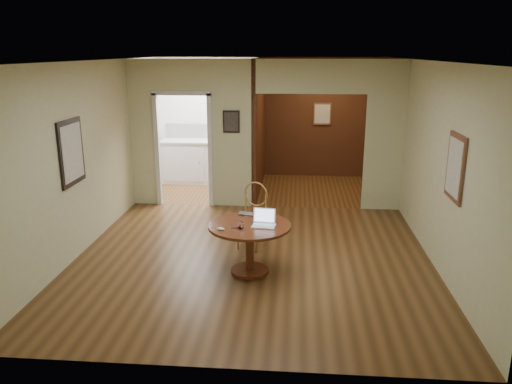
# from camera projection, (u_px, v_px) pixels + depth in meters

# --- Properties ---
(floor) EXTENTS (5.00, 5.00, 0.00)m
(floor) POSITION_uv_depth(u_px,v_px,m) (252.00, 260.00, 7.02)
(floor) COLOR #452B13
(floor) RESTS_ON ground
(room_shell) EXTENTS (5.20, 7.50, 5.00)m
(room_shell) POSITION_uv_depth(u_px,v_px,m) (242.00, 133.00, 9.67)
(room_shell) COLOR silver
(room_shell) RESTS_ON ground
(dining_table) EXTENTS (1.07, 1.07, 0.67)m
(dining_table) POSITION_uv_depth(u_px,v_px,m) (250.00, 237.00, 6.50)
(dining_table) COLOR #602918
(dining_table) RESTS_ON ground
(chair) EXTENTS (0.53, 0.53, 0.98)m
(chair) POSITION_uv_depth(u_px,v_px,m) (253.00, 212.00, 7.37)
(chair) COLOR #AD883D
(chair) RESTS_ON ground
(open_laptop) EXTENTS (0.32, 0.29, 0.21)m
(open_laptop) POSITION_uv_depth(u_px,v_px,m) (264.00, 221.00, 6.42)
(open_laptop) COLOR white
(open_laptop) RESTS_ON dining_table
(closed_laptop) EXTENTS (0.36, 0.27, 0.03)m
(closed_laptop) POSITION_uv_depth(u_px,v_px,m) (249.00, 215.00, 6.77)
(closed_laptop) COLOR #B6B6BB
(closed_laptop) RESTS_ON dining_table
(mouse) EXTENTS (0.11, 0.07, 0.04)m
(mouse) POSITION_uv_depth(u_px,v_px,m) (221.00, 229.00, 6.23)
(mouse) COLOR white
(mouse) RESTS_ON dining_table
(wine_glass) EXTENTS (0.09, 0.09, 0.10)m
(wine_glass) POSITION_uv_depth(u_px,v_px,m) (241.00, 225.00, 6.29)
(wine_glass) COLOR white
(wine_glass) RESTS_ON dining_table
(pen) EXTENTS (0.15, 0.05, 0.01)m
(pen) POSITION_uv_depth(u_px,v_px,m) (237.00, 228.00, 6.32)
(pen) COLOR #0C1858
(pen) RESTS_ON dining_table
(kitchen_cabinet) EXTENTS (2.06, 0.60, 0.94)m
(kitchen_cabinet) POSITION_uv_depth(u_px,v_px,m) (208.00, 161.00, 11.02)
(kitchen_cabinet) COLOR silver
(kitchen_cabinet) RESTS_ON ground
(grocery_bag) EXTENTS (0.42, 0.39, 0.34)m
(grocery_bag) POSITION_uv_depth(u_px,v_px,m) (240.00, 133.00, 10.79)
(grocery_bag) COLOR beige
(grocery_bag) RESTS_ON kitchen_cabinet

